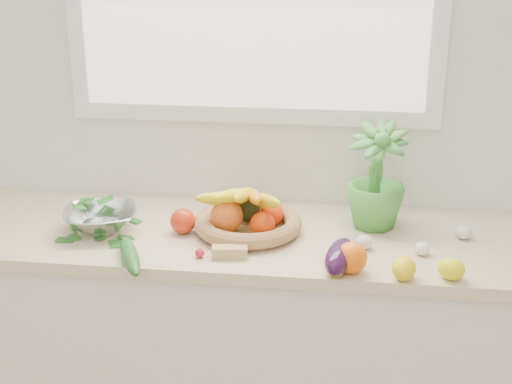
# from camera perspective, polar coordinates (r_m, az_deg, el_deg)

# --- Properties ---
(back_wall) EXTENTS (4.50, 0.02, 2.70)m
(back_wall) POSITION_cam_1_polar(r_m,az_deg,el_deg) (2.52, -0.20, 8.98)
(back_wall) COLOR white
(back_wall) RESTS_ON ground
(counter_cabinet) EXTENTS (2.20, 0.58, 0.86)m
(counter_cabinet) POSITION_cam_1_polar(r_m,az_deg,el_deg) (2.59, -1.07, -12.76)
(counter_cabinet) COLOR silver
(counter_cabinet) RESTS_ON ground
(countertop) EXTENTS (2.24, 0.62, 0.04)m
(countertop) POSITION_cam_1_polar(r_m,az_deg,el_deg) (2.38, -1.14, -3.63)
(countertop) COLOR beige
(countertop) RESTS_ON counter_cabinet
(orange_loose) EXTENTS (0.10, 0.10, 0.09)m
(orange_loose) POSITION_cam_1_polar(r_m,az_deg,el_deg) (2.10, 7.64, -5.23)
(orange_loose) COLOR #FF6708
(orange_loose) RESTS_ON countertop
(lemon_a) EXTENTS (0.08, 0.09, 0.06)m
(lemon_a) POSITION_cam_1_polar(r_m,az_deg,el_deg) (2.08, 6.35, -5.84)
(lemon_a) COLOR #D0D30B
(lemon_a) RESTS_ON countertop
(lemon_b) EXTENTS (0.08, 0.09, 0.07)m
(lemon_b) POSITION_cam_1_polar(r_m,az_deg,el_deg) (2.09, 11.75, -6.00)
(lemon_b) COLOR yellow
(lemon_b) RESTS_ON countertop
(lemon_c) EXTENTS (0.10, 0.10, 0.06)m
(lemon_c) POSITION_cam_1_polar(r_m,az_deg,el_deg) (2.12, 15.35, -5.97)
(lemon_c) COLOR yellow
(lemon_c) RESTS_ON countertop
(apple) EXTENTS (0.11, 0.11, 0.08)m
(apple) POSITION_cam_1_polar(r_m,az_deg,el_deg) (2.35, -5.87, -2.34)
(apple) COLOR red
(apple) RESTS_ON countertop
(ginger) EXTENTS (0.11, 0.06, 0.03)m
(ginger) POSITION_cam_1_polar(r_m,az_deg,el_deg) (2.19, -2.11, -4.81)
(ginger) COLOR tan
(ginger) RESTS_ON countertop
(garlic_a) EXTENTS (0.05, 0.05, 0.04)m
(garlic_a) POSITION_cam_1_polar(r_m,az_deg,el_deg) (2.25, 13.15, -4.46)
(garlic_a) COLOR white
(garlic_a) RESTS_ON countertop
(garlic_b) EXTENTS (0.06, 0.06, 0.05)m
(garlic_b) POSITION_cam_1_polar(r_m,az_deg,el_deg) (2.40, 16.28, -3.09)
(garlic_b) COLOR white
(garlic_b) RESTS_ON countertop
(garlic_c) EXTENTS (0.06, 0.06, 0.04)m
(garlic_c) POSITION_cam_1_polar(r_m,az_deg,el_deg) (2.26, 8.61, -3.98)
(garlic_c) COLOR beige
(garlic_c) RESTS_ON countertop
(eggplant) EXTENTS (0.11, 0.22, 0.08)m
(eggplant) POSITION_cam_1_polar(r_m,az_deg,el_deg) (2.11, 6.70, -5.14)
(eggplant) COLOR #2C0D31
(eggplant) RESTS_ON countertop
(cucumber) EXTENTS (0.16, 0.27, 0.05)m
(cucumber) POSITION_cam_1_polar(r_m,az_deg,el_deg) (2.17, -10.05, -5.04)
(cucumber) COLOR #1D5418
(cucumber) RESTS_ON countertop
(radish) EXTENTS (0.03, 0.03, 0.03)m
(radish) POSITION_cam_1_polar(r_m,az_deg,el_deg) (2.19, -4.52, -4.89)
(radish) COLOR red
(radish) RESTS_ON countertop
(potted_herb) EXTENTS (0.23, 0.23, 0.35)m
(potted_herb) POSITION_cam_1_polar(r_m,az_deg,el_deg) (2.38, 9.58, 1.31)
(potted_herb) COLOR green
(potted_herb) RESTS_ON countertop
(fruit_basket) EXTENTS (0.39, 0.39, 0.19)m
(fruit_basket) POSITION_cam_1_polar(r_m,az_deg,el_deg) (2.35, -0.74, -2.04)
(fruit_basket) COLOR tan
(fruit_basket) RESTS_ON countertop
(colander_with_spinach) EXTENTS (0.30, 0.30, 0.12)m
(colander_with_spinach) POSITION_cam_1_polar(r_m,az_deg,el_deg) (2.40, -12.35, -1.70)
(colander_with_spinach) COLOR silver
(colander_with_spinach) RESTS_ON countertop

